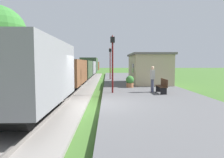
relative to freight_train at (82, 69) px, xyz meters
name	(u,v)px	position (x,y,z in m)	size (l,w,h in m)	color
ground_plane	(97,108)	(2.40, -13.97, -1.51)	(160.00, 160.00, 0.00)	#3D6628
platform_slab	(163,105)	(5.60, -13.97, -1.38)	(6.00, 60.00, 0.25)	#565659
track_ballast	(47,107)	(0.00, -13.97, -1.45)	(3.80, 60.00, 0.12)	gray
rail_near	(62,104)	(0.72, -13.97, -1.32)	(0.07, 60.00, 0.14)	slate
rail_far	(31,105)	(-0.72, -13.97, -1.32)	(0.07, 60.00, 0.14)	slate
freight_train	(82,69)	(0.00, 0.00, 0.00)	(2.50, 39.20, 2.72)	gray
station_hut	(149,68)	(6.80, -4.39, 0.15)	(3.50, 5.80, 2.78)	tan
bench_near_hut	(162,86)	(6.40, -10.80, -0.78)	(0.42, 1.50, 0.91)	#422819
bench_down_platform	(136,75)	(6.40, 1.01, -0.78)	(0.42, 1.50, 0.91)	#422819
person_waiting	(152,78)	(5.86, -10.37, -0.32)	(0.26, 0.39, 1.71)	#474C66
potted_planter	(130,81)	(4.68, -7.68, -0.78)	(0.64, 0.64, 0.92)	#9E6642
lamp_post_near	(113,53)	(3.24, -10.53, 1.30)	(0.28, 0.28, 3.70)	#591414
lamp_post_far	(110,57)	(3.24, 0.31, 1.30)	(0.28, 0.28, 3.70)	#591414
tree_field_left	(4,41)	(-7.70, -1.98, 2.92)	(3.40, 3.40, 6.14)	#4C3823
tree_field_distant	(32,48)	(-7.41, 4.88, 2.62)	(3.09, 3.09, 5.70)	#4C3823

